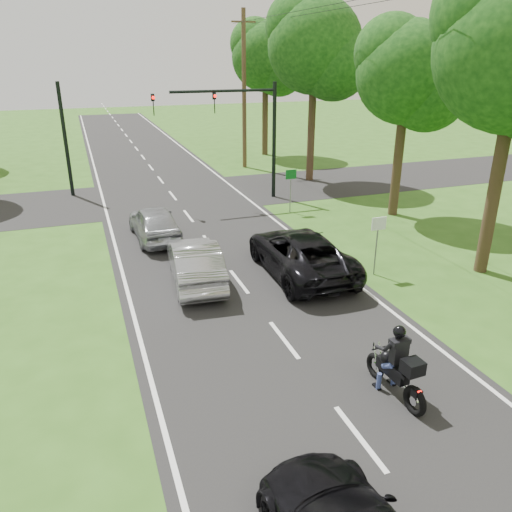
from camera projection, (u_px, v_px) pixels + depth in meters
The scene contains 15 objects.
ground at pixel (284, 340), 13.61m from camera, with size 140.00×140.00×0.00m, color #2F5818.
road at pixel (198, 229), 22.35m from camera, with size 8.00×100.00×0.01m, color black.
cross_road at pixel (173, 196), 27.59m from camera, with size 60.00×7.00×0.01m, color black.
motorcycle_rider at pixel (398, 369), 11.12m from camera, with size 0.59×2.08×1.79m.
dark_suv at pixel (300, 253), 17.53m from camera, with size 2.51×5.45×1.52m, color black.
silver_sedan at pixel (195, 262), 16.83m from camera, with size 1.54×4.41×1.45m, color #A3A4A8.
silver_suv at pixel (154, 223), 20.85m from camera, with size 1.69×4.20×1.43m, color #9C9FA4.
traffic_signal at pixel (240, 121), 25.34m from camera, with size 6.38×0.44×6.00m.
signal_pole_far at pixel (65, 141), 26.60m from camera, with size 0.20×0.20×6.00m, color black.
utility_pole_far at pixel (244, 90), 32.87m from camera, with size 1.60×0.28×10.00m.
sign_white at pixel (378, 232), 17.08m from camera, with size 0.55×0.07×2.12m.
sign_green at pixel (291, 180), 24.14m from camera, with size 0.55×0.07×2.12m.
tree_row_c at pixel (414, 79), 22.01m from camera, with size 4.80×4.65×8.76m.
tree_row_d at pixel (321, 52), 28.32m from camera, with size 5.76×5.58×10.45m.
tree_row_e at pixel (270, 61), 36.54m from camera, with size 5.28×5.12×9.61m.
Camera 1 is at (-4.67, -10.83, 7.21)m, focal length 35.00 mm.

